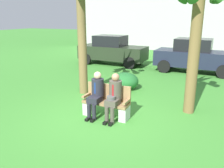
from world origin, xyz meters
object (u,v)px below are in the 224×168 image
park_bench (107,103)px  seated_man_right (114,95)px  shrub_near_bench (125,81)px  parked_car_near (112,50)px  parked_car_far (195,56)px  seated_man_left (96,92)px  palm_tree_tall (198,11)px

park_bench → seated_man_right: bearing=-24.6°
shrub_near_bench → parked_car_near: (-2.52, 4.31, 0.51)m
seated_man_right → parked_car_far: parked_car_far is taller
seated_man_right → parked_car_near: bearing=114.9°
seated_man_left → palm_tree_tall: (2.33, 1.37, 2.13)m
seated_man_right → parked_car_far: (1.34, 6.88, 0.13)m
seated_man_left → seated_man_right: (0.54, -0.01, 0.00)m
parked_car_near → parked_car_far: 4.62m
shrub_near_bench → parked_car_far: (2.10, 4.15, 0.51)m
parked_car_far → shrub_near_bench: bearing=-116.8°
park_bench → palm_tree_tall: 3.44m
shrub_near_bench → seated_man_right: bearing=-74.6°
seated_man_left → palm_tree_tall: 3.44m
seated_man_left → shrub_near_bench: (-0.22, 2.73, -0.38)m
seated_man_right → palm_tree_tall: bearing=37.4°
palm_tree_tall → parked_car_near: bearing=131.8°
park_bench → palm_tree_tall: bearing=31.0°
palm_tree_tall → parked_car_far: bearing=94.7°
park_bench → palm_tree_tall: (2.07, 1.24, 2.45)m
park_bench → parked_car_far: size_ratio=0.33×
seated_man_left → parked_car_far: size_ratio=0.32×
shrub_near_bench → parked_car_near: bearing=120.4°
seated_man_left → seated_man_right: 0.54m
seated_man_right → park_bench: bearing=155.4°
parked_car_near → shrub_near_bench: bearing=-59.6°
seated_man_right → palm_tree_tall: size_ratio=0.31×
seated_man_left → parked_car_near: bearing=111.3°
park_bench → parked_car_far: (1.62, 6.75, 0.44)m
parked_car_far → palm_tree_tall: bearing=-85.3°
park_bench → parked_car_far: parked_car_far is taller
seated_man_right → palm_tree_tall: palm_tree_tall is taller
seated_man_left → shrub_near_bench: seated_man_left is taller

